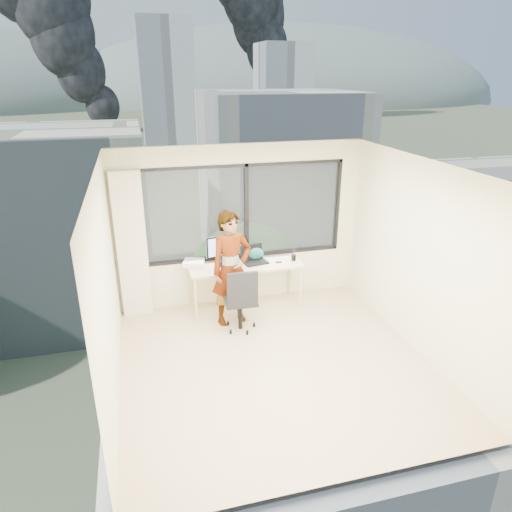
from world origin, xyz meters
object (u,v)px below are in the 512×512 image
object	(u,v)px
game_console	(194,263)
laptop	(255,256)
person	(231,269)
monitor	(222,250)
desk	(246,286)
chair	(240,298)
handbag	(256,254)

from	to	relation	value
game_console	laptop	bearing A→B (deg)	7.60
person	monitor	xyz separation A→B (m)	(-0.05, 0.48, 0.12)
monitor	laptop	world-z (taller)	monitor
desk	chair	size ratio (longest dim) A/B	1.75
laptop	person	bearing A→B (deg)	-149.02
chair	game_console	distance (m)	1.05
desk	handbag	xyz separation A→B (m)	(0.21, 0.17, 0.48)
laptop	handbag	size ratio (longest dim) A/B	1.53
monitor	game_console	xyz separation A→B (m)	(-0.43, 0.12, -0.22)
chair	handbag	world-z (taller)	chair
game_console	handbag	size ratio (longest dim) A/B	1.20
desk	game_console	size ratio (longest dim) A/B	5.70
monitor	laptop	xyz separation A→B (m)	(0.54, -0.04, -0.13)
desk	game_console	distance (m)	0.92
game_console	monitor	bearing A→B (deg)	1.18
monitor	person	bearing A→B (deg)	-96.91
person	laptop	size ratio (longest dim) A/B	4.39
game_console	laptop	xyz separation A→B (m)	(0.97, -0.16, 0.08)
chair	person	bearing A→B (deg)	108.09
monitor	handbag	bearing A→B (deg)	-3.53
monitor	handbag	distance (m)	0.61
desk	person	bearing A→B (deg)	-127.32
game_console	laptop	distance (m)	0.98
chair	monitor	size ratio (longest dim) A/B	2.02
game_console	person	bearing A→B (deg)	-33.93
chair	laptop	xyz separation A→B (m)	(0.41, 0.69, 0.36)
laptop	desk	bearing A→B (deg)	177.50
desk	handbag	distance (m)	0.55
chair	monitor	bearing A→B (deg)	102.25
person	laptop	bearing A→B (deg)	28.07
monitor	handbag	xyz separation A→B (m)	(0.58, 0.10, -0.15)
chair	laptop	world-z (taller)	chair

